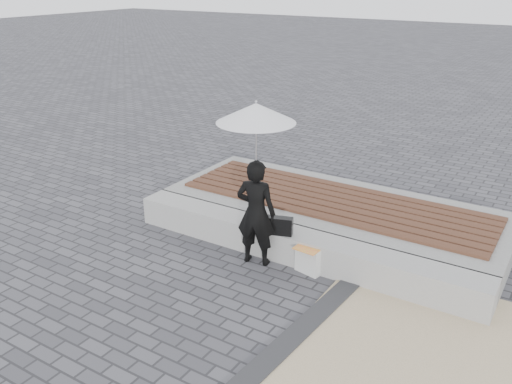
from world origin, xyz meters
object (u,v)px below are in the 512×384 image
at_px(handbag, 280,226).
at_px(parasol, 256,113).
at_px(woman, 256,213).
at_px(seating_ledge, 296,246).
at_px(canvas_tote, 309,260).

bearing_deg(handbag, parasol, -162.92).
bearing_deg(parasol, woman, -90.00).
distance_m(woman, parasol, 1.30).
xyz_separation_m(woman, parasol, (0.00, 0.00, 1.30)).
distance_m(seating_ledge, handbag, 0.39).
bearing_deg(seating_ledge, woman, -140.28).
bearing_deg(canvas_tote, woman, -158.53).
xyz_separation_m(handbag, canvas_tote, (0.46, -0.05, -0.34)).
bearing_deg(parasol, handbag, 35.16).
bearing_deg(woman, parasol, -102.40).
distance_m(parasol, canvas_tote, 1.98).
bearing_deg(woman, seating_ledge, -152.68).
xyz_separation_m(parasol, handbag, (0.25, 0.18, -1.50)).
relative_size(seating_ledge, parasol, 4.04).
distance_m(seating_ledge, parasol, 1.89).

